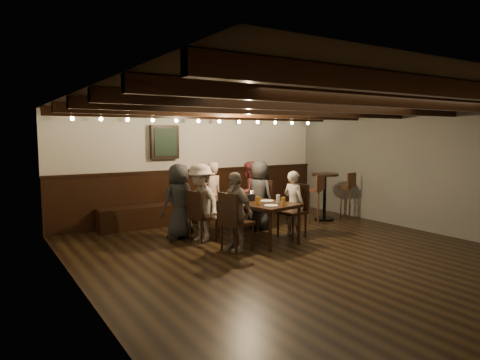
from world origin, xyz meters
TOP-DOWN VIEW (x-y plane):
  - room at (-0.29, 2.21)m, footprint 7.00×7.00m
  - dining_table at (-0.06, 1.26)m, footprint 1.20×2.02m
  - chair_left_near at (-0.86, 1.57)m, footprint 0.49×0.49m
  - chair_left_far at (-0.69, 0.68)m, footprint 0.52×0.52m
  - chair_right_near at (0.56, 1.84)m, footprint 0.53×0.53m
  - chair_right_far at (0.73, 0.96)m, footprint 0.53×0.53m
  - person_bench_left at (-1.12, 1.97)m, footprint 0.75×0.56m
  - person_bench_centre at (-0.27, 2.29)m, footprint 0.55×0.42m
  - person_bench_right at (0.65, 2.32)m, footprint 0.74×0.63m
  - person_left_near at (-0.89, 1.56)m, footprint 0.68×0.98m
  - person_left_far at (-0.71, 0.68)m, footprint 0.46×0.81m
  - person_right_near at (0.59, 1.85)m, footprint 0.56×0.75m
  - person_right_far at (0.76, 0.97)m, footprint 0.38×0.50m
  - pint_a at (-0.47, 1.90)m, footprint 0.07×0.07m
  - pint_b at (0.06, 1.95)m, footprint 0.07×0.07m
  - pint_c at (-0.38, 1.30)m, footprint 0.07×0.07m
  - pint_d at (0.19, 1.52)m, footprint 0.07×0.07m
  - pint_e at (-0.19, 0.78)m, footprint 0.07×0.07m
  - pint_f at (0.24, 0.76)m, footprint 0.07×0.07m
  - pint_g at (0.14, 0.49)m, footprint 0.07×0.07m
  - plate_near at (-0.08, 0.55)m, footprint 0.24×0.24m
  - plate_far at (0.17, 1.00)m, footprint 0.24×0.24m
  - condiment_caddy at (-0.06, 1.21)m, footprint 0.15×0.10m
  - candle at (-0.00, 1.58)m, footprint 0.05×0.05m
  - high_top_table at (2.35, 1.82)m, footprint 0.59×0.59m
  - bar_stool_left at (1.85, 1.61)m, footprint 0.35×0.37m
  - bar_stool_right at (2.85, 1.66)m, footprint 0.33×0.35m

SIDE VIEW (x-z plane):
  - chair_left_near at x=-0.86m, z-range -0.18..0.74m
  - chair_left_far at x=-0.69m, z-range -0.19..0.78m
  - chair_right_far at x=0.73m, z-range -0.19..0.79m
  - chair_right_near at x=0.56m, z-range -0.19..0.80m
  - bar_stool_left at x=1.85m, z-range -0.14..0.92m
  - bar_stool_right at x=2.85m, z-range -0.14..0.92m
  - person_right_far at x=0.76m, z-range 0.00..1.24m
  - dining_table at x=-0.06m, z-range 0.30..1.00m
  - person_left_far at x=-0.71m, z-range 0.00..1.31m
  - person_bench_right at x=0.65m, z-range 0.00..1.35m
  - person_bench_centre at x=-0.27m, z-range 0.00..1.37m
  - high_top_table at x=2.35m, z-range 0.16..1.21m
  - person_bench_left at x=-1.12m, z-range 0.00..1.38m
  - person_right_near at x=0.59m, z-range 0.00..1.39m
  - person_left_near at x=-0.89m, z-range 0.00..1.40m
  - plate_near at x=-0.08m, z-range 0.71..0.72m
  - plate_far at x=0.17m, z-range 0.71..0.72m
  - candle at x=0.00m, z-range 0.71..0.76m
  - condiment_caddy at x=-0.06m, z-range 0.71..0.83m
  - pint_a at x=-0.47m, z-range 0.71..0.85m
  - pint_b at x=0.06m, z-range 0.71..0.85m
  - pint_c at x=-0.38m, z-range 0.71..0.85m
  - pint_d at x=0.19m, z-range 0.71..0.85m
  - pint_e at x=-0.19m, z-range 0.71..0.85m
  - pint_f at x=0.24m, z-range 0.71..0.85m
  - pint_g at x=0.14m, z-range 0.71..0.85m
  - room at x=-0.29m, z-range -2.43..4.57m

